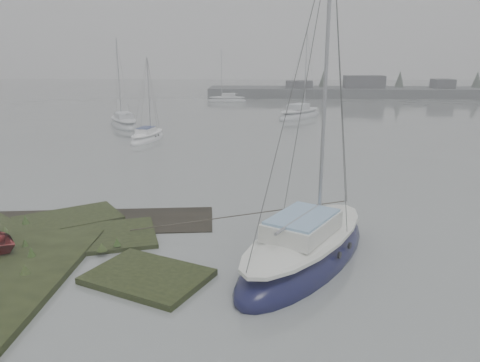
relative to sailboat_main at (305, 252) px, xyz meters
name	(u,v)px	position (x,y,z in m)	size (l,w,h in m)	color
ground	(218,127)	(-5.44, 29.01, -0.34)	(160.00, 160.00, 0.00)	slate
far_shoreline	(406,91)	(21.40, 60.91, 0.51)	(60.00, 8.00, 4.15)	#4C4F51
sailboat_main	(305,252)	(0.00, 0.00, 0.00)	(6.22, 8.09, 11.10)	#111234
sailboat_white	(147,138)	(-10.41, 21.83, -0.13)	(2.65, 5.14, 6.92)	white
sailboat_far_a	(124,124)	(-14.29, 28.83, -0.07)	(4.76, 6.36, 8.68)	#A3A9AD
sailboat_far_b	(300,115)	(2.72, 35.73, -0.05)	(5.96, 6.75, 9.63)	silver
sailboat_far_c	(227,100)	(-6.14, 51.91, -0.11)	(5.52, 1.99, 7.70)	silver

